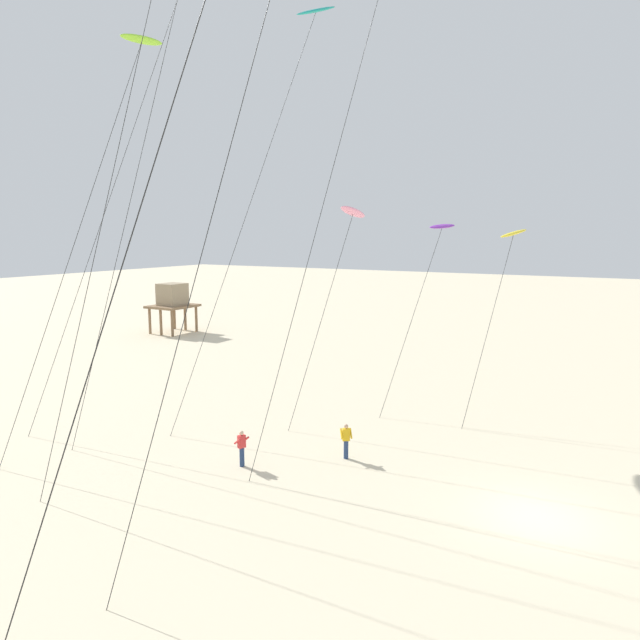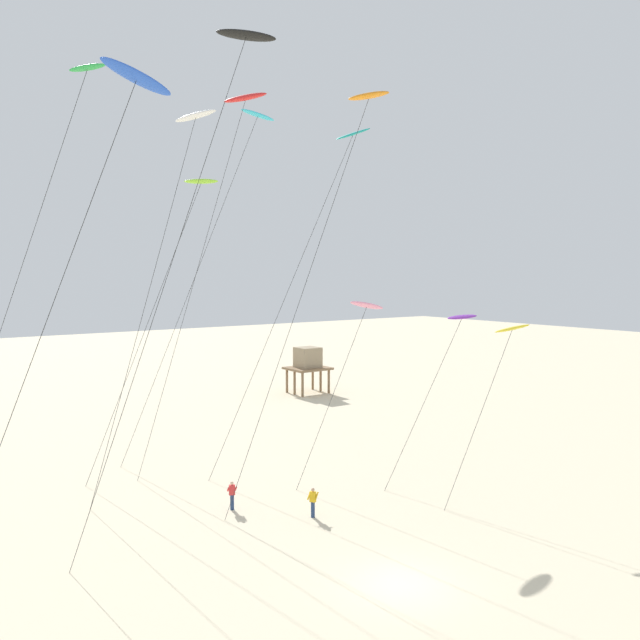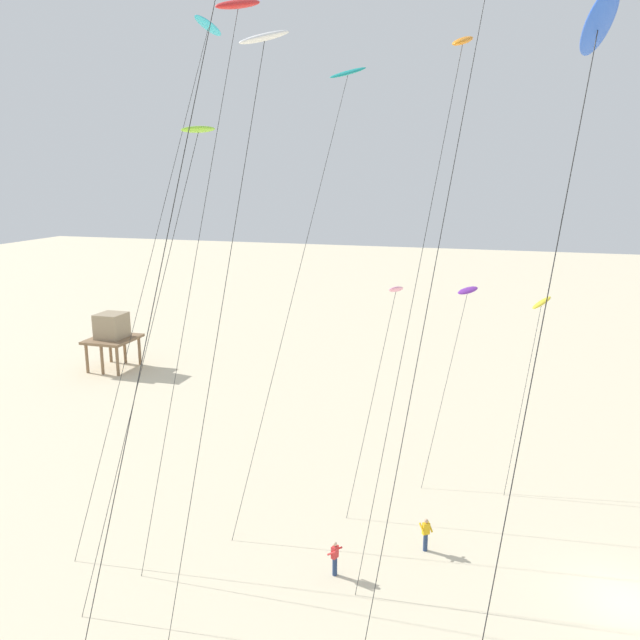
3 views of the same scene
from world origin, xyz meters
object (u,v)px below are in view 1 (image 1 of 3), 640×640
(kite_pink, at_px, (353,214))
(kite_yellow, at_px, (513,236))
(kite_purple, at_px, (441,229))
(kite_teal, at_px, (312,21))
(stilt_house, at_px, (173,299))
(kite_lime, at_px, (139,47))
(kite_flyer_middle, at_px, (242,447))
(kite_flyer_nearest, at_px, (346,440))

(kite_pink, height_order, kite_yellow, kite_pink)
(kite_yellow, bearing_deg, kite_purple, 84.29)
(kite_purple, height_order, kite_yellow, kite_purple)
(kite_teal, distance_m, kite_yellow, 16.72)
(kite_teal, relative_size, stilt_house, 4.48)
(stilt_house, bearing_deg, kite_pink, -118.06)
(kite_lime, height_order, kite_yellow, kite_lime)
(kite_pink, bearing_deg, kite_yellow, -59.94)
(kite_lime, distance_m, kite_flyer_middle, 19.59)
(kite_lime, bearing_deg, kite_flyer_middle, -101.41)
(kite_lime, bearing_deg, kite_purple, -40.86)
(kite_flyer_nearest, bearing_deg, kite_lime, 99.65)
(kite_purple, relative_size, kite_flyer_middle, 6.65)
(kite_teal, xyz_separation_m, kite_yellow, (3.40, -11.00, -12.13))
(stilt_house, bearing_deg, kite_teal, -119.11)
(kite_lime, xyz_separation_m, kite_flyer_nearest, (1.77, -10.39, -18.36))
(kite_yellow, bearing_deg, kite_flyer_nearest, 154.95)
(kite_lime, xyz_separation_m, kite_yellow, (12.41, -15.36, -8.97))
(kite_purple, distance_m, kite_flyer_middle, 17.79)
(kite_lime, relative_size, kite_flyer_nearest, 11.91)
(kite_teal, bearing_deg, kite_lime, 154.17)
(kite_yellow, bearing_deg, stilt_house, 73.50)
(kite_flyer_nearest, height_order, stilt_house, stilt_house)
(kite_yellow, bearing_deg, kite_lime, 128.93)
(kite_teal, xyz_separation_m, kite_flyer_nearest, (-7.25, -6.02, -21.52))
(kite_teal, relative_size, kite_flyer_middle, 14.10)
(stilt_house, bearing_deg, kite_flyer_middle, -131.41)
(kite_lime, height_order, kite_purple, kite_lime)
(kite_teal, height_order, kite_purple, kite_teal)
(kite_pink, xyz_separation_m, stilt_house, (15.33, 28.75, -7.86))
(kite_pink, xyz_separation_m, kite_yellow, (4.50, -7.78, -1.22))
(kite_flyer_nearest, distance_m, stilt_house, 38.26)
(kite_pink, height_order, kite_purple, kite_pink)
(kite_purple, xyz_separation_m, stilt_house, (10.40, 32.27, -7.06))
(kite_flyer_middle, bearing_deg, kite_yellow, -32.16)
(kite_teal, xyz_separation_m, stilt_house, (14.22, 25.53, -18.77))
(kite_flyer_middle, bearing_deg, kite_pink, -5.37)
(kite_flyer_middle, bearing_deg, stilt_house, 48.59)
(kite_lime, distance_m, kite_teal, 10.50)
(kite_teal, bearing_deg, kite_purple, -60.45)
(kite_pink, xyz_separation_m, kite_flyer_nearest, (-6.14, -2.81, -10.60))
(kite_yellow, distance_m, stilt_house, 38.67)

